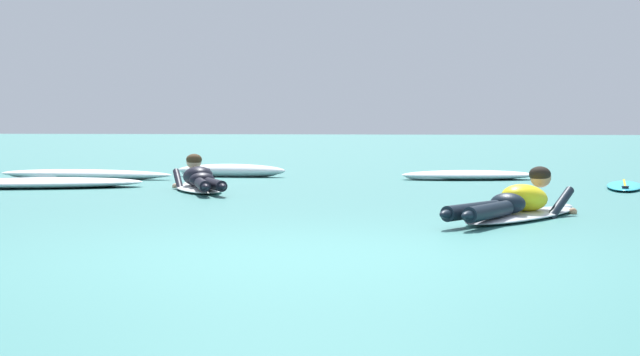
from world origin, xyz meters
TOP-DOWN VIEW (x-y plane):
  - ground_plane at (0.00, 10.00)m, footprint 120.00×120.00m
  - surfer_near at (1.44, 3.04)m, footprint 1.48×2.56m
  - surfer_far at (-2.68, 6.48)m, footprint 1.35×2.34m
  - drifting_surfboard at (3.04, 8.16)m, footprint 0.73×2.32m
  - whitewater_front at (-5.39, 9.21)m, footprint 3.07×0.76m
  - whitewater_mid_left at (-5.12, 6.88)m, footprint 3.03×1.85m
  - whitewater_mid_right at (0.81, 9.99)m, footprint 2.28×1.20m
  - whitewater_far_band at (-3.18, 10.23)m, footprint 1.94×0.69m

SIDE VIEW (x-z plane):
  - ground_plane at x=0.00m, z-range 0.00..0.00m
  - drifting_surfboard at x=3.04m, z-range -0.05..0.11m
  - whitewater_mid_left at x=-5.12m, z-range 0.00..0.14m
  - whitewater_mid_right at x=0.81m, z-range -0.01..0.15m
  - whitewater_front at x=-5.39m, z-range -0.01..0.15m
  - whitewater_far_band at x=-3.18m, z-range -0.01..0.21m
  - surfer_near at x=1.44m, z-range -0.13..0.41m
  - surfer_far at x=-2.68m, z-range -0.13..0.41m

